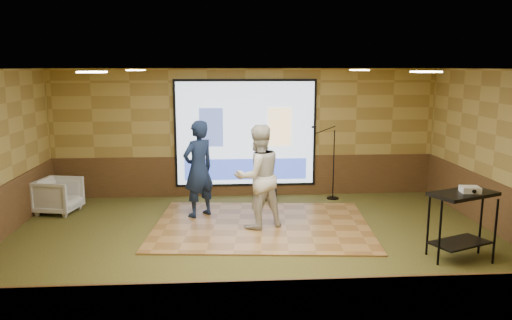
{
  "coord_description": "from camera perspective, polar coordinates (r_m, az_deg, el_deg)",
  "views": [
    {
      "loc": [
        -0.54,
        -8.12,
        3.04
      ],
      "look_at": [
        0.09,
        1.12,
        1.3
      ],
      "focal_mm": 35.0,
      "sensor_mm": 36.0,
      "label": 1
    }
  ],
  "objects": [
    {
      "name": "projector_screen",
      "position": [
        11.68,
        -1.2,
        2.94
      ],
      "size": [
        3.32,
        0.06,
        2.52
      ],
      "color": "black",
      "rests_on": "room_shell"
    },
    {
      "name": "room_shell",
      "position": [
        8.2,
        -0.09,
        4.01
      ],
      "size": [
        9.04,
        7.04,
        3.02
      ],
      "color": "#AD9348",
      "rests_on": "ground"
    },
    {
      "name": "ground",
      "position": [
        8.69,
        -0.08,
        -9.84
      ],
      "size": [
        9.0,
        9.0,
        0.0
      ],
      "primitive_type": "plane",
      "color": "#2E3A1A",
      "rests_on": "ground"
    },
    {
      "name": "projector",
      "position": [
        8.48,
        23.27,
        -3.11
      ],
      "size": [
        0.31,
        0.27,
        0.09
      ],
      "primitive_type": "cube",
      "rotation": [
        0.0,
        0.0,
        -0.14
      ],
      "color": "silver",
      "rests_on": "av_table"
    },
    {
      "name": "banquet_chair",
      "position": [
        11.3,
        -21.64,
        -3.8
      ],
      "size": [
        0.96,
        0.94,
        0.74
      ],
      "primitive_type": "imported",
      "rotation": [
        0.0,
        0.0,
        1.36
      ],
      "color": "gray",
      "rests_on": "ground"
    },
    {
      "name": "av_table",
      "position": [
        8.54,
        22.51,
        -5.4
      ],
      "size": [
        1.05,
        0.55,
        1.1
      ],
      "rotation": [
        0.0,
        0.0,
        0.41
      ],
      "color": "black",
      "rests_on": "ground"
    },
    {
      "name": "downlight_se",
      "position": [
        7.17,
        18.85,
        9.52
      ],
      "size": [
        0.32,
        0.32,
        0.02
      ],
      "primitive_type": "cube",
      "color": "beige",
      "rests_on": "room_shell"
    },
    {
      "name": "mic_stand",
      "position": [
        11.7,
        8.55,
        -2.05
      ],
      "size": [
        0.68,
        0.28,
        1.74
      ],
      "rotation": [
        0.0,
        0.0,
        -0.35
      ],
      "color": "black",
      "rests_on": "ground"
    },
    {
      "name": "duffel_bag",
      "position": [
        11.61,
        1.16,
        -3.86
      ],
      "size": [
        0.47,
        0.35,
        0.27
      ],
      "primitive_type": "cube",
      "rotation": [
        0.0,
        0.0,
        0.14
      ],
      "color": "black",
      "rests_on": "ground"
    },
    {
      "name": "player_left",
      "position": [
        10.11,
        -6.59,
        -1.01
      ],
      "size": [
        0.85,
        0.82,
        1.96
      ],
      "primitive_type": "imported",
      "rotation": [
        0.0,
        0.0,
        3.84
      ],
      "color": "#142141",
      "rests_on": "dance_floor"
    },
    {
      "name": "wainscot_back",
      "position": [
        11.9,
        -1.19,
        -1.81
      ],
      "size": [
        9.0,
        0.04,
        0.95
      ],
      "primitive_type": "cube",
      "color": "#473017",
      "rests_on": "ground"
    },
    {
      "name": "player_right",
      "position": [
        9.34,
        0.24,
        -1.91
      ],
      "size": [
        1.17,
        1.06,
        1.96
      ],
      "primitive_type": "imported",
      "rotation": [
        0.0,
        0.0,
        3.55
      ],
      "color": "silver",
      "rests_on": "dance_floor"
    },
    {
      "name": "dance_floor",
      "position": [
        9.74,
        0.67,
        -7.47
      ],
      "size": [
        4.37,
        3.48,
        0.03
      ],
      "primitive_type": "cube",
      "rotation": [
        0.0,
        0.0,
        -0.09
      ],
      "color": "#9E6F39",
      "rests_on": "ground"
    },
    {
      "name": "downlight_ne",
      "position": [
        10.29,
        11.73,
        10.03
      ],
      "size": [
        0.32,
        0.32,
        0.02
      ],
      "primitive_type": "cube",
      "color": "beige",
      "rests_on": "room_shell"
    },
    {
      "name": "wainscot_right",
      "position": [
        9.89,
        26.94,
        -5.58
      ],
      "size": [
        0.04,
        7.0,
        0.95
      ],
      "primitive_type": "cube",
      "color": "#473017",
      "rests_on": "ground"
    },
    {
      "name": "downlight_sw",
      "position": [
        6.83,
        -18.22,
        9.53
      ],
      "size": [
        0.32,
        0.32,
        0.02
      ],
      "primitive_type": "cube",
      "color": "beige",
      "rests_on": "room_shell"
    },
    {
      "name": "downlight_nw",
      "position": [
        10.06,
        -13.59,
        9.95
      ],
      "size": [
        0.32,
        0.32,
        0.02
      ],
      "primitive_type": "cube",
      "color": "beige",
      "rests_on": "room_shell"
    }
  ]
}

